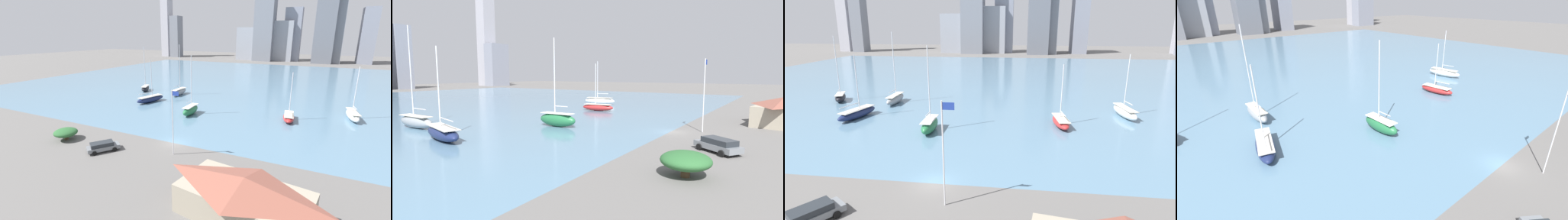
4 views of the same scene
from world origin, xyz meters
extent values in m
plane|color=#605E5B|center=(0.00, 0.00, 0.00)|extent=(500.00, 500.00, 0.00)
cube|color=slate|center=(0.00, 70.00, 0.00)|extent=(180.00, 140.00, 0.00)
cylinder|color=silver|center=(2.23, -3.97, 5.31)|extent=(0.14, 0.14, 10.63)
cube|color=#1E3899|center=(2.85, -3.97, 10.13)|extent=(1.10, 0.03, 0.70)
cube|color=slate|center=(-97.89, 169.17, 17.23)|extent=(8.04, 9.53, 34.46)
cube|color=#8E939E|center=(-34.34, 169.29, 12.16)|extent=(14.34, 9.40, 24.31)
cube|color=slate|center=(-20.60, 165.85, 26.80)|extent=(13.54, 13.84, 53.59)
cube|color=#8E939E|center=(-7.98, 169.33, 14.29)|extent=(15.02, 7.65, 28.58)
cube|color=gray|center=(-1.57, 173.68, 18.84)|extent=(11.54, 9.37, 37.69)
cube|color=slate|center=(24.57, 165.79, 27.10)|extent=(12.94, 8.71, 54.20)
cube|color=#A8A8B2|center=(25.84, 174.94, 11.51)|extent=(8.15, 8.45, 23.02)
cube|color=gray|center=(45.48, 174.06, 17.96)|extent=(8.78, 14.39, 35.91)
ellipsoid|color=black|center=(-32.25, 34.86, 0.89)|extent=(4.54, 6.89, 1.77)
cube|color=#BCB7AD|center=(-32.25, 34.86, 1.73)|extent=(3.72, 5.65, 0.10)
cube|color=#2D2D33|center=(-32.25, 34.86, 0.40)|extent=(0.61, 1.15, 0.80)
cylinder|color=silver|center=(-32.44, 35.31, 8.36)|extent=(0.18, 0.18, 13.17)
cylinder|color=silver|center=(-31.98, 34.23, 2.88)|extent=(1.05, 2.22, 0.14)
ellipsoid|color=#B72828|center=(16.61, 22.57, 0.77)|extent=(3.22, 7.84, 1.52)
cube|color=beige|center=(16.61, 22.57, 1.48)|extent=(2.64, 6.43, 0.10)
cube|color=#2D2D33|center=(16.61, 22.57, 0.35)|extent=(0.31, 1.38, 0.69)
cylinder|color=silver|center=(16.55, 23.14, 6.17)|extent=(0.18, 0.18, 9.28)
cylinder|color=silver|center=(16.74, 21.39, 2.63)|extent=(0.53, 3.53, 0.14)
ellipsoid|color=#236B3D|center=(-5.40, 16.83, 1.10)|extent=(2.26, 6.92, 2.19)
cube|color=silver|center=(-5.40, 16.83, 2.15)|extent=(1.85, 5.67, 0.10)
cube|color=#2D2D33|center=(-5.40, 16.83, 0.50)|extent=(0.18, 1.24, 0.99)
cylinder|color=silver|center=(-5.41, 17.35, 8.16)|extent=(0.18, 0.18, 11.92)
cylinder|color=silver|center=(-5.39, 16.07, 3.30)|extent=(0.18, 2.56, 0.14)
ellipsoid|color=white|center=(29.59, 29.84, 0.97)|extent=(3.27, 9.08, 1.93)
cube|color=beige|center=(29.59, 29.84, 1.88)|extent=(2.68, 7.45, 0.10)
cube|color=#2D2D33|center=(29.59, 29.84, 0.44)|extent=(0.38, 1.61, 0.87)
cylinder|color=silver|center=(29.50, 30.50, 6.95)|extent=(0.18, 0.18, 10.05)
cylinder|color=silver|center=(29.72, 28.89, 3.03)|extent=(0.59, 3.24, 0.14)
ellipsoid|color=gray|center=(-18.67, 34.51, 0.99)|extent=(2.09, 8.51, 1.98)
cube|color=beige|center=(-18.67, 34.51, 1.93)|extent=(1.72, 6.98, 0.10)
cube|color=#2D2D33|center=(-18.67, 34.51, 0.45)|extent=(0.17, 1.53, 0.89)
cylinder|color=silver|center=(-18.67, 35.15, 8.90)|extent=(0.18, 0.18, 13.85)
cylinder|color=silver|center=(-18.68, 33.31, 3.08)|extent=(0.17, 3.67, 0.14)
ellipsoid|color=#19234C|center=(-21.46, 22.76, 0.87)|extent=(4.73, 9.74, 1.74)
cube|color=#BCB7AD|center=(-21.46, 22.76, 1.69)|extent=(3.88, 7.99, 0.10)
cube|color=#2D2D33|center=(-21.46, 22.76, 0.39)|extent=(0.58, 1.68, 0.78)
cylinder|color=silver|center=(-21.28, 23.44, 6.85)|extent=(0.18, 0.18, 10.21)
cylinder|color=silver|center=(-21.88, 21.13, 2.84)|extent=(1.34, 4.66, 0.14)
cube|color=slate|center=(-8.89, -8.03, 0.67)|extent=(4.61, 5.38, 0.62)
cube|color=#23282D|center=(-9.01, -8.20, 1.28)|extent=(3.53, 3.97, 0.60)
cylinder|color=black|center=(-8.85, -6.13, 0.36)|extent=(0.64, 0.75, 0.71)
cylinder|color=black|center=(-7.12, -7.33, 0.36)|extent=(0.64, 0.75, 0.71)
camera|label=1|loc=(22.54, -37.12, 18.59)|focal=24.00mm
camera|label=2|loc=(-43.45, -13.87, 8.38)|focal=28.00mm
camera|label=3|loc=(9.06, -29.82, 17.11)|focal=28.00mm
camera|label=4|loc=(-30.35, -10.48, 19.30)|focal=24.00mm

